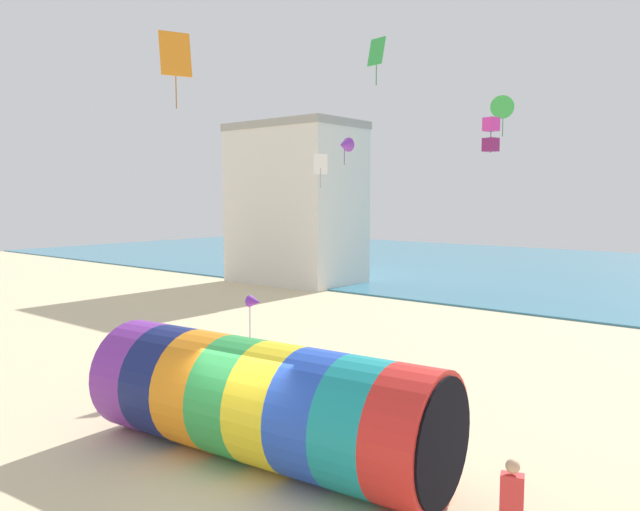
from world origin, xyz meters
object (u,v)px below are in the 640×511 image
kite_white_diamond (321,165)px  kite_green_diamond (376,52)px  kite_purple_delta (344,145)px  kite_magenta_box (491,135)px  giant_inflatable_tube (263,402)px  kite_orange_diamond (175,55)px  kite_green_delta (503,104)px  kite_handler (511,510)px  beach_flag (254,306)px

kite_white_diamond → kite_green_diamond: size_ratio=0.79×
kite_purple_delta → kite_magenta_box: 9.21m
giant_inflatable_tube → kite_orange_diamond: bearing=159.9°
kite_orange_diamond → kite_green_delta: bearing=72.4°
kite_handler → kite_white_diamond: (-11.48, 9.15, 6.14)m
kite_purple_delta → beach_flag: 14.21m
kite_white_diamond → beach_flag: 7.29m
kite_handler → beach_flag: 10.38m
kite_magenta_box → kite_white_diamond: (-5.15, -3.63, -1.08)m
kite_orange_diamond → kite_magenta_box: bearing=65.6°
giant_inflatable_tube → kite_green_delta: bearing=94.6°
kite_magenta_box → kite_orange_diamond: size_ratio=0.61×
kite_white_diamond → kite_purple_delta: bearing=120.4°
kite_purple_delta → kite_white_diamond: size_ratio=1.05×
kite_magenta_box → giant_inflatable_tube: bearing=-87.4°
kite_orange_diamond → kite_green_diamond: size_ratio=1.33×
kite_white_diamond → kite_orange_diamond: kite_orange_diamond is taller
kite_white_diamond → kite_green_delta: kite_green_delta is taller
kite_handler → kite_purple_delta: size_ratio=1.27×
kite_magenta_box → kite_orange_diamond: 11.72m
kite_white_diamond → kite_orange_diamond: bearing=-87.1°
kite_handler → kite_orange_diamond: kite_orange_diamond is taller
kite_orange_diamond → beach_flag: bearing=43.4°
kite_purple_delta → kite_white_diamond: 7.38m
kite_handler → kite_green_delta: 18.90m
beach_flag → kite_green_delta: bearing=77.5°
kite_purple_delta → kite_orange_diamond: bearing=-73.0°
kite_magenta_box → beach_flag: bearing=-109.5°
kite_purple_delta → kite_white_diamond: kite_purple_delta is taller
kite_purple_delta → kite_green_delta: 8.26m
kite_magenta_box → kite_orange_diamond: bearing=-114.4°
kite_purple_delta → kite_white_diamond: (3.67, -6.26, -1.35)m
kite_magenta_box → kite_green_diamond: bearing=-126.6°
kite_purple_delta → kite_green_diamond: bearing=-45.3°
kite_green_diamond → beach_flag: kite_green_diamond is taller
kite_handler → kite_green_diamond: (-9.00, 9.20, 9.94)m
kite_white_diamond → kite_magenta_box: bearing=35.2°
kite_green_diamond → kite_green_delta: bearing=71.6°
kite_handler → beach_flag: (-9.54, 3.72, 1.68)m
kite_purple_delta → kite_green_diamond: size_ratio=0.83×
kite_green_delta → kite_orange_diamond: bearing=-107.6°
kite_white_diamond → kite_green_diamond: (2.48, 0.05, 3.80)m
kite_handler → kite_purple_delta: kite_purple_delta is taller
kite_handler → kite_orange_diamond: (-11.12, 2.23, 8.95)m
kite_handler → kite_white_diamond: bearing=141.4°
kite_green_delta → kite_handler: bearing=-65.5°
kite_handler → kite_magenta_box: bearing=116.3°
giant_inflatable_tube → kite_magenta_box: (-0.56, 12.51, 6.76)m
kite_purple_delta → kite_white_diamond: bearing=-59.6°
kite_magenta_box → beach_flag: 11.10m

